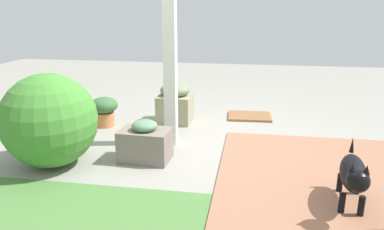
% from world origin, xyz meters
% --- Properties ---
extents(ground_plane, '(12.00, 12.00, 0.00)m').
position_xyz_m(ground_plane, '(0.00, 0.00, 0.00)').
color(ground_plane, gray).
extents(brick_path, '(1.80, 2.40, 0.02)m').
position_xyz_m(brick_path, '(-1.11, 0.70, 0.01)').
color(brick_path, '#9B674D').
rests_on(brick_path, ground).
extents(porch_pillar, '(0.13, 0.13, 2.11)m').
position_xyz_m(porch_pillar, '(0.38, -0.09, 1.06)').
color(porch_pillar, white).
rests_on(porch_pillar, ground).
extents(stone_planter_nearest, '(0.42, 0.44, 0.51)m').
position_xyz_m(stone_planter_nearest, '(0.50, -0.87, 0.24)').
color(stone_planter_nearest, gray).
rests_on(stone_planter_nearest, ground).
extents(stone_planter_mid, '(0.49, 0.35, 0.41)m').
position_xyz_m(stone_planter_mid, '(0.52, 0.41, 0.18)').
color(stone_planter_mid, slate).
rests_on(stone_planter_mid, ground).
extents(round_shrub, '(0.88, 0.88, 0.88)m').
position_xyz_m(round_shrub, '(1.35, 0.66, 0.44)').
color(round_shrub, '#428430').
rests_on(round_shrub, ground).
extents(terracotta_pot_broad, '(0.34, 0.34, 0.37)m').
position_xyz_m(terracotta_pot_broad, '(1.33, -0.54, 0.22)').
color(terracotta_pot_broad, '#C27845').
rests_on(terracotta_pot_broad, ground).
extents(terracotta_pot_tall, '(0.23, 0.23, 0.65)m').
position_xyz_m(terracotta_pot_tall, '(1.70, -0.19, 0.23)').
color(terracotta_pot_tall, '#BF684F').
rests_on(terracotta_pot_tall, ground).
extents(dog, '(0.27, 0.68, 0.47)m').
position_xyz_m(dog, '(-1.23, 1.03, 0.27)').
color(dog, black).
rests_on(dog, ground).
extents(doormat, '(0.59, 0.47, 0.03)m').
position_xyz_m(doormat, '(-0.45, -1.22, 0.01)').
color(doormat, brown).
rests_on(doormat, ground).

